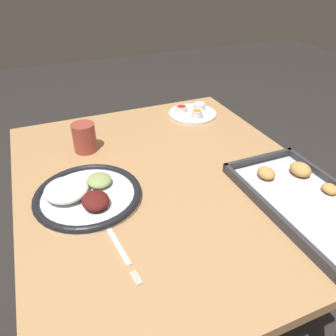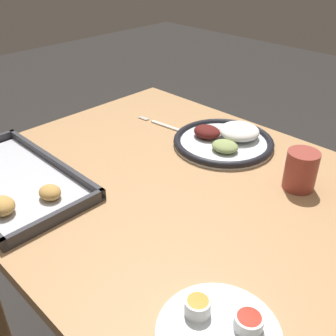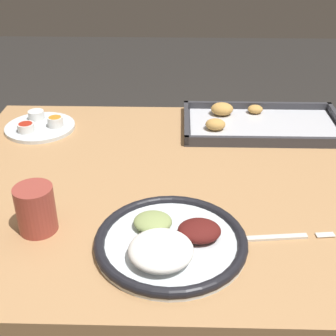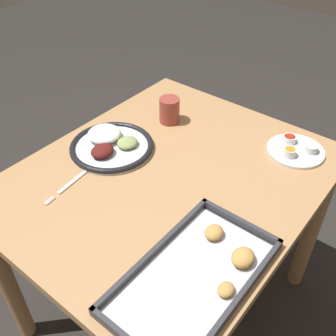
{
  "view_description": "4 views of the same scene",
  "coord_description": "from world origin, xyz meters",
  "px_view_note": "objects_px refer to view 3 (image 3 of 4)",
  "views": [
    {
      "loc": [
        0.72,
        -0.3,
        1.27
      ],
      "look_at": [
        0.0,
        0.0,
        0.76
      ],
      "focal_mm": 35.0,
      "sensor_mm": 36.0,
      "label": 1
    },
    {
      "loc": [
        -0.56,
        0.57,
        1.25
      ],
      "look_at": [
        0.0,
        0.0,
        0.76
      ],
      "focal_mm": 42.0,
      "sensor_mm": 36.0,
      "label": 2
    },
    {
      "loc": [
        0.03,
        -0.9,
        1.28
      ],
      "look_at": [
        0.0,
        0.0,
        0.76
      ],
      "focal_mm": 50.0,
      "sensor_mm": 36.0,
      "label": 3
    },
    {
      "loc": [
        0.72,
        0.58,
        1.52
      ],
      "look_at": [
        0.0,
        0.0,
        0.76
      ],
      "focal_mm": 42.0,
      "sensor_mm": 36.0,
      "label": 4
    }
  ],
  "objects_px": {
    "dinner_plate": "(170,242)",
    "baking_tray": "(256,123)",
    "drinking_cup": "(36,209)",
    "saucer_plate": "(40,125)",
    "fork": "(273,238)"
  },
  "relations": [
    {
      "from": "saucer_plate",
      "to": "drinking_cup",
      "type": "relative_size",
      "value": 2.02
    },
    {
      "from": "fork",
      "to": "baking_tray",
      "type": "relative_size",
      "value": 0.49
    },
    {
      "from": "fork",
      "to": "baking_tray",
      "type": "distance_m",
      "value": 0.49
    },
    {
      "from": "saucer_plate",
      "to": "drinking_cup",
      "type": "distance_m",
      "value": 0.46
    },
    {
      "from": "dinner_plate",
      "to": "drinking_cup",
      "type": "relative_size",
      "value": 3.0
    },
    {
      "from": "dinner_plate",
      "to": "baking_tray",
      "type": "relative_size",
      "value": 0.65
    },
    {
      "from": "baking_tray",
      "to": "drinking_cup",
      "type": "distance_m",
      "value": 0.68
    },
    {
      "from": "dinner_plate",
      "to": "saucer_plate",
      "type": "distance_m",
      "value": 0.62
    },
    {
      "from": "fork",
      "to": "baking_tray",
      "type": "xyz_separation_m",
      "value": [
        0.04,
        0.49,
        0.01
      ]
    },
    {
      "from": "dinner_plate",
      "to": "drinking_cup",
      "type": "height_order",
      "value": "drinking_cup"
    },
    {
      "from": "dinner_plate",
      "to": "baking_tray",
      "type": "distance_m",
      "value": 0.57
    },
    {
      "from": "fork",
      "to": "baking_tray",
      "type": "bearing_deg",
      "value": 79.6
    },
    {
      "from": "saucer_plate",
      "to": "baking_tray",
      "type": "bearing_deg",
      "value": 2.98
    },
    {
      "from": "baking_tray",
      "to": "drinking_cup",
      "type": "xyz_separation_m",
      "value": [
        -0.48,
        -0.47,
        0.04
      ]
    },
    {
      "from": "dinner_plate",
      "to": "fork",
      "type": "relative_size",
      "value": 1.31
    }
  ]
}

